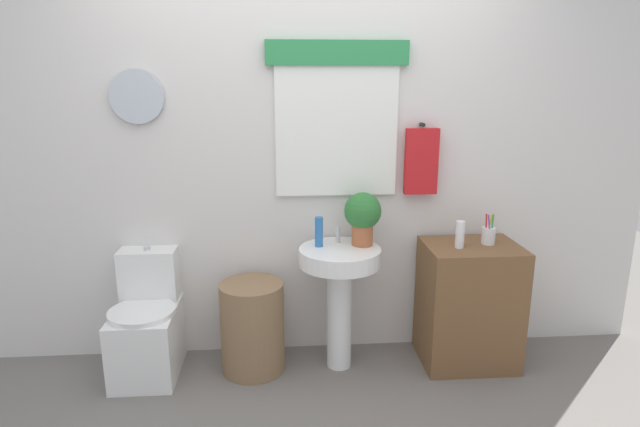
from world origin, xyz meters
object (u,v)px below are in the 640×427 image
toilet (148,327)px  toothbrush_cup (488,235)px  lotion_bottle (460,235)px  soap_bottle (319,232)px  pedestal_sink (340,280)px  laundry_hamper (252,327)px  potted_plant (363,215)px  wooden_cabinet (468,304)px

toilet → toothbrush_cup: toothbrush_cup is taller
lotion_bottle → toothbrush_cup: toothbrush_cup is taller
toothbrush_cup → lotion_bottle: bearing=-163.1°
soap_bottle → pedestal_sink: bearing=-22.6°
laundry_hamper → soap_bottle: bearing=7.0°
toilet → lotion_bottle: size_ratio=4.63×
toothbrush_cup → toilet: bearing=179.7°
lotion_bottle → toothbrush_cup: (0.20, 0.06, -0.03)m
laundry_hamper → pedestal_sink: 0.60m
toilet → pedestal_sink: 1.18m
potted_plant → soap_bottle: bearing=-177.8°
potted_plant → wooden_cabinet: bearing=-5.2°
lotion_bottle → laundry_hamper: bearing=178.1°
pedestal_sink → toothbrush_cup: size_ratio=4.10×
wooden_cabinet → toothbrush_cup: (0.10, 0.02, 0.43)m
wooden_cabinet → toothbrush_cup: 0.45m
laundry_hamper → toothbrush_cup: 1.52m
pedestal_sink → toothbrush_cup: 0.93m
laundry_hamper → pedestal_sink: size_ratio=0.73×
soap_bottle → lotion_bottle: bearing=-6.3°
wooden_cabinet → soap_bottle: 1.03m
toilet → potted_plant: potted_plant is taller
wooden_cabinet → toothbrush_cup: bearing=11.4°
wooden_cabinet → potted_plant: (-0.66, 0.06, 0.57)m
laundry_hamper → wooden_cabinet: size_ratio=0.73×
soap_bottle → laundry_hamper: bearing=-173.0°
toilet → wooden_cabinet: bearing=-0.9°
soap_bottle → lotion_bottle: size_ratio=1.11×
pedestal_sink → lotion_bottle: size_ratio=4.72×
pedestal_sink → potted_plant: 0.41m
potted_plant → toothbrush_cup: (0.76, -0.04, -0.13)m
soap_bottle → lotion_bottle: 0.83m
laundry_hamper → wooden_cabinet: (1.32, 0.00, 0.10)m
laundry_hamper → wooden_cabinet: wooden_cabinet is taller
toilet → lotion_bottle: bearing=-2.2°
toilet → potted_plant: bearing=1.3°
laundry_hamper → lotion_bottle: lotion_bottle is taller
pedestal_sink → toilet: bearing=178.4°
soap_bottle → toilet: bearing=-179.0°
pedestal_sink → lotion_bottle: bearing=-3.3°
toilet → toothbrush_cup: (2.05, -0.01, 0.53)m
potted_plant → lotion_bottle: 0.58m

